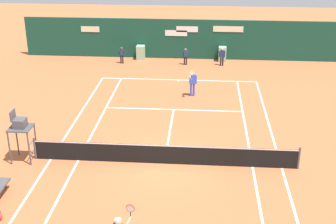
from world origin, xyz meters
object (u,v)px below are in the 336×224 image
at_px(player_on_baseline, 193,81).
at_px(tennis_ball_by_sideline, 170,130).
at_px(ball_kid_centre_post, 222,56).
at_px(umpire_chair, 20,127).
at_px(ball_kid_right_post, 185,55).
at_px(ball_kid_left_post, 122,54).

xyz_separation_m(player_on_baseline, tennis_ball_by_sideline, (-1.00, -5.15, -0.93)).
bearing_deg(player_on_baseline, ball_kid_centre_post, -124.09).
height_order(umpire_chair, ball_kid_right_post, umpire_chair).
bearing_deg(ball_kid_centre_post, ball_kid_left_post, 6.71).
distance_m(player_on_baseline, tennis_ball_by_sideline, 5.33).
bearing_deg(ball_kid_right_post, player_on_baseline, 88.35).
xyz_separation_m(ball_kid_centre_post, ball_kid_left_post, (-7.59, -0.00, -0.05)).
bearing_deg(ball_kid_right_post, tennis_ball_by_sideline, 80.70).
relative_size(player_on_baseline, ball_kid_left_post, 1.45).
distance_m(umpire_chair, ball_kid_left_post, 15.53).
height_order(umpire_chair, tennis_ball_by_sideline, umpire_chair).
bearing_deg(ball_kid_left_post, tennis_ball_by_sideline, 110.48).
bearing_deg(ball_kid_left_post, player_on_baseline, 129.54).
distance_m(umpire_chair, ball_kid_centre_post, 18.12).
relative_size(player_on_baseline, ball_kid_centre_post, 1.36).
distance_m(player_on_baseline, ball_kid_left_post, 8.60).
bearing_deg(tennis_ball_by_sideline, umpire_chair, -150.48).
bearing_deg(player_on_baseline, tennis_ball_by_sideline, 62.01).
xyz_separation_m(ball_kid_centre_post, ball_kid_right_post, (-2.73, -0.00, -0.05)).
xyz_separation_m(umpire_chair, ball_kid_right_post, (6.80, 15.38, -0.94)).
bearing_deg(ball_kid_centre_post, umpire_chair, 64.91).
distance_m(ball_kid_centre_post, ball_kid_right_post, 2.74).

